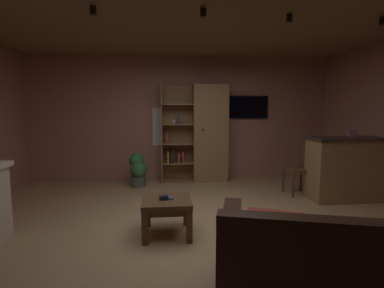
% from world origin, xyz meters
% --- Properties ---
extents(floor, '(6.53, 5.57, 0.02)m').
position_xyz_m(floor, '(0.00, 0.00, -0.01)').
color(floor, tan).
rests_on(floor, ground).
extents(wall_back, '(6.65, 0.06, 2.65)m').
position_xyz_m(wall_back, '(0.00, 2.82, 1.32)').
color(wall_back, '#AD7060').
rests_on(wall_back, ground).
extents(ceiling, '(6.53, 5.57, 0.02)m').
position_xyz_m(ceiling, '(0.00, 0.00, 2.66)').
color(ceiling, brown).
extents(window_pane_back, '(0.79, 0.01, 0.81)m').
position_xyz_m(window_pane_back, '(-0.24, 2.78, 1.16)').
color(window_pane_back, white).
extents(bookshelf_cabinet, '(1.40, 0.41, 2.05)m').
position_xyz_m(bookshelf_cabinet, '(0.49, 2.54, 1.01)').
color(bookshelf_cabinet, '#997047').
rests_on(bookshelf_cabinet, ground).
extents(kitchen_bar_counter, '(1.55, 0.58, 1.07)m').
position_xyz_m(kitchen_bar_counter, '(2.81, 1.00, 0.54)').
color(kitchen_bar_counter, '#997047').
rests_on(kitchen_bar_counter, ground).
extents(tissue_box, '(0.14, 0.14, 0.11)m').
position_xyz_m(tissue_box, '(2.79, 1.07, 1.12)').
color(tissue_box, '#995972').
rests_on(tissue_box, kitchen_bar_counter).
extents(leather_couch, '(1.74, 1.32, 0.84)m').
position_xyz_m(leather_couch, '(0.80, -1.56, 0.31)').
color(leather_couch, '#382116').
rests_on(leather_couch, ground).
extents(coffee_table, '(0.58, 0.59, 0.44)m').
position_xyz_m(coffee_table, '(-0.35, -0.10, 0.35)').
color(coffee_table, brown).
rests_on(coffee_table, ground).
extents(table_book_0, '(0.14, 0.11, 0.02)m').
position_xyz_m(table_book_0, '(-0.35, -0.12, 0.45)').
color(table_book_0, '#2D4C8C').
rests_on(table_book_0, coffee_table).
extents(table_book_1, '(0.11, 0.10, 0.03)m').
position_xyz_m(table_book_1, '(-0.39, -0.14, 0.48)').
color(table_book_1, black).
rests_on(table_book_1, coffee_table).
extents(dining_chair, '(0.45, 0.45, 0.92)m').
position_xyz_m(dining_chair, '(2.08, 1.37, 0.53)').
color(dining_chair, brown).
rests_on(dining_chair, ground).
extents(potted_floor_plant, '(0.37, 0.37, 0.67)m').
position_xyz_m(potted_floor_plant, '(-0.92, 2.19, 0.35)').
color(potted_floor_plant, '#4C4C51').
rests_on(potted_floor_plant, ground).
extents(wall_mounted_tv, '(0.89, 0.06, 0.50)m').
position_xyz_m(wall_mounted_tv, '(1.47, 2.75, 1.59)').
color(wall_mounted_tv, black).
extents(track_light_spot_1, '(0.07, 0.07, 0.09)m').
position_xyz_m(track_light_spot_1, '(-1.13, -0.15, 2.58)').
color(track_light_spot_1, black).
extents(track_light_spot_2, '(0.07, 0.07, 0.09)m').
position_xyz_m(track_light_spot_2, '(0.07, -0.20, 2.58)').
color(track_light_spot_2, black).
extents(track_light_spot_3, '(0.07, 0.07, 0.09)m').
position_xyz_m(track_light_spot_3, '(1.10, -0.11, 2.58)').
color(track_light_spot_3, black).
extents(track_light_spot_4, '(0.07, 0.07, 0.09)m').
position_xyz_m(track_light_spot_4, '(2.25, -0.12, 2.58)').
color(track_light_spot_4, black).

